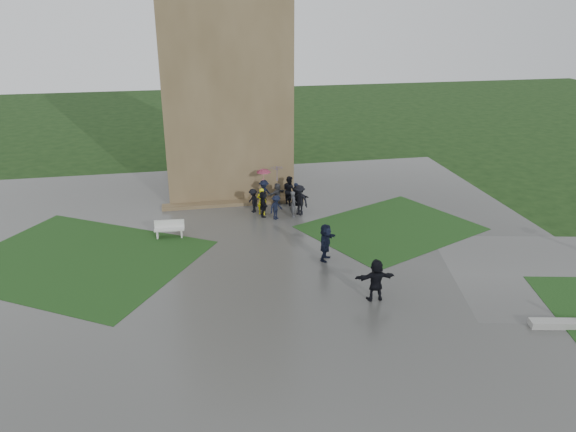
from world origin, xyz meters
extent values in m
plane|color=black|center=(0.00, 0.00, 0.00)|extent=(120.00, 120.00, 0.00)
cube|color=#3B3B38|center=(0.00, 2.00, 0.01)|extent=(34.00, 34.00, 0.02)
cube|color=#153512|center=(-8.50, 4.00, 0.03)|extent=(14.10, 13.46, 0.01)
cube|color=#153512|center=(8.50, 5.00, 0.03)|extent=(11.12, 10.15, 0.01)
cube|color=brown|center=(0.00, 15.00, 9.00)|extent=(8.00, 8.00, 18.00)
cube|color=brown|center=(0.00, 10.60, 0.13)|extent=(9.00, 0.80, 0.22)
cube|color=silver|center=(-4.00, 6.04, 0.50)|extent=(1.66, 0.59, 0.07)
cube|color=silver|center=(-4.65, 6.08, 0.25)|extent=(0.11, 0.44, 0.46)
cube|color=silver|center=(-3.35, 6.00, 0.25)|extent=(0.11, 0.44, 0.46)
cube|color=silver|center=(-3.98, 6.28, 0.75)|extent=(1.63, 0.15, 0.44)
imported|color=black|center=(3.70, 8.68, 0.83)|extent=(1.58, 0.80, 1.63)
imported|color=black|center=(3.88, 9.62, 0.78)|extent=(0.60, 0.43, 1.52)
imported|color=black|center=(3.52, 10.05, 0.95)|extent=(0.83, 1.04, 1.86)
imported|color=#3C3D41|center=(2.73, 9.99, 0.75)|extent=(1.42, 1.12, 1.47)
imported|color=black|center=(1.88, 10.00, 0.88)|extent=(1.25, 1.07, 1.72)
imported|color=black|center=(1.06, 9.05, 0.77)|extent=(0.80, 1.08, 1.50)
imported|color=yellow|center=(1.52, 8.54, 0.86)|extent=(0.73, 0.67, 1.68)
imported|color=black|center=(1.57, 8.25, 0.82)|extent=(0.68, 1.52, 1.59)
imported|color=black|center=(2.25, 7.65, 0.76)|extent=(1.07, 0.97, 1.49)
imported|color=#3C3D41|center=(3.34, 7.87, 0.82)|extent=(0.44, 0.62, 1.60)
imported|color=black|center=(3.77, 8.11, 0.96)|extent=(1.26, 1.33, 1.88)
imported|color=#CC547A|center=(1.88, 10.00, 2.12)|extent=(0.85, 0.85, 0.75)
imported|color=#443696|center=(2.73, 9.99, 2.11)|extent=(1.07, 1.07, 0.98)
imported|color=black|center=(3.74, 1.68, 0.98)|extent=(1.47, 1.86, 1.92)
imported|color=black|center=(4.88, -2.61, 0.98)|extent=(1.78, 0.66, 1.92)
camera|label=1|loc=(-2.97, -23.14, 12.44)|focal=35.00mm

